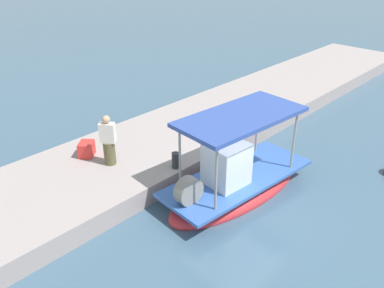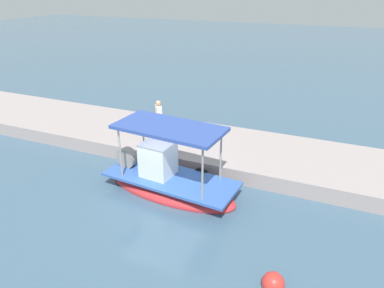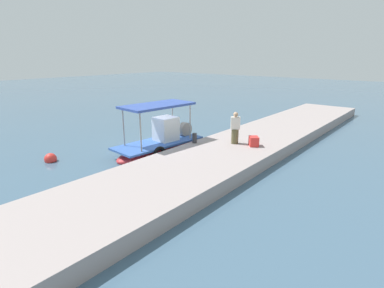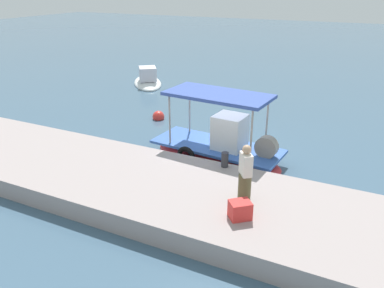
{
  "view_description": "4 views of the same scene",
  "coord_description": "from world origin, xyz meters",
  "px_view_note": "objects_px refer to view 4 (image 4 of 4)",
  "views": [
    {
      "loc": [
        8.17,
        5.89,
        7.07
      ],
      "look_at": [
        -0.4,
        -2.28,
        0.91
      ],
      "focal_mm": 37.54,
      "sensor_mm": 36.0,
      "label": 1
    },
    {
      "loc": [
        -5.44,
        9.9,
        7.16
      ],
      "look_at": [
        -0.35,
        -2.07,
        1.19
      ],
      "focal_mm": 33.16,
      "sensor_mm": 36.0,
      "label": 2
    },
    {
      "loc": [
        -11.11,
        -11.5,
        5.04
      ],
      "look_at": [
        -0.39,
        -2.65,
        0.95
      ],
      "focal_mm": 28.2,
      "sensor_mm": 36.0,
      "label": 3
    },
    {
      "loc": [
        4.81,
        -12.8,
        6.33
      ],
      "look_at": [
        -0.85,
        -1.21,
        0.89
      ],
      "focal_mm": 36.02,
      "sensor_mm": 36.0,
      "label": 4
    }
  ],
  "objects_px": {
    "fisherman_near_bollard": "(245,175)",
    "cargo_crate": "(240,210)",
    "moored_boat_near": "(148,81)",
    "main_fishing_boat": "(219,149)",
    "mooring_bollard": "(225,160)",
    "marker_buoy": "(158,117)"
  },
  "relations": [
    {
      "from": "fisherman_near_bollard",
      "to": "cargo_crate",
      "type": "bearing_deg",
      "value": -77.33
    },
    {
      "from": "moored_boat_near",
      "to": "fisherman_near_bollard",
      "type": "bearing_deg",
      "value": -48.25
    },
    {
      "from": "mooring_bollard",
      "to": "moored_boat_near",
      "type": "height_order",
      "value": "moored_boat_near"
    },
    {
      "from": "fisherman_near_bollard",
      "to": "moored_boat_near",
      "type": "distance_m",
      "value": 16.45
    },
    {
      "from": "moored_boat_near",
      "to": "main_fishing_boat",
      "type": "bearing_deg",
      "value": -45.34
    },
    {
      "from": "fisherman_near_bollard",
      "to": "mooring_bollard",
      "type": "relative_size",
      "value": 3.23
    },
    {
      "from": "main_fishing_boat",
      "to": "fisherman_near_bollard",
      "type": "xyz_separation_m",
      "value": [
        2.13,
        -3.35,
        0.93
      ]
    },
    {
      "from": "mooring_bollard",
      "to": "marker_buoy",
      "type": "height_order",
      "value": "mooring_bollard"
    },
    {
      "from": "main_fishing_boat",
      "to": "mooring_bollard",
      "type": "distance_m",
      "value": 1.93
    },
    {
      "from": "marker_buoy",
      "to": "fisherman_near_bollard",
      "type": "bearing_deg",
      "value": -44.08
    },
    {
      "from": "fisherman_near_bollard",
      "to": "marker_buoy",
      "type": "height_order",
      "value": "fisherman_near_bollard"
    },
    {
      "from": "cargo_crate",
      "to": "moored_boat_near",
      "type": "height_order",
      "value": "moored_boat_near"
    },
    {
      "from": "marker_buoy",
      "to": "moored_boat_near",
      "type": "xyz_separation_m",
      "value": [
        -4.26,
        5.78,
        0.09
      ]
    },
    {
      "from": "fisherman_near_bollard",
      "to": "moored_boat_near",
      "type": "xyz_separation_m",
      "value": [
        -10.93,
        12.24,
        -1.17
      ]
    },
    {
      "from": "main_fishing_boat",
      "to": "fisherman_near_bollard",
      "type": "relative_size",
      "value": 3.23
    },
    {
      "from": "mooring_bollard",
      "to": "moored_boat_near",
      "type": "relative_size",
      "value": 0.12
    },
    {
      "from": "fisherman_near_bollard",
      "to": "cargo_crate",
      "type": "height_order",
      "value": "fisherman_near_bollard"
    },
    {
      "from": "cargo_crate",
      "to": "moored_boat_near",
      "type": "bearing_deg",
      "value": 130.13
    },
    {
      "from": "marker_buoy",
      "to": "moored_boat_near",
      "type": "bearing_deg",
      "value": 126.35
    },
    {
      "from": "cargo_crate",
      "to": "fisherman_near_bollard",
      "type": "bearing_deg",
      "value": 102.67
    },
    {
      "from": "fisherman_near_bollard",
      "to": "main_fishing_boat",
      "type": "bearing_deg",
      "value": 122.54
    },
    {
      "from": "cargo_crate",
      "to": "main_fishing_boat",
      "type": "bearing_deg",
      "value": 118.55
    }
  ]
}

